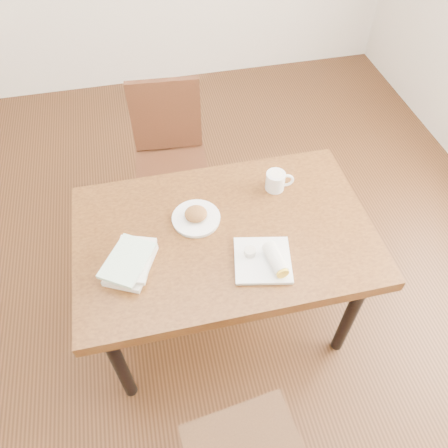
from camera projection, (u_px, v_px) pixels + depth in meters
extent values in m
cube|color=#472814|center=(224.00, 314.00, 2.50)|extent=(4.00, 5.00, 0.01)
cube|color=brown|center=(224.00, 236.00, 1.94)|extent=(1.31, 0.84, 0.06)
cylinder|color=black|center=(119.00, 364.00, 1.95)|extent=(0.06, 0.06, 0.69)
cylinder|color=black|center=(350.00, 314.00, 2.11)|extent=(0.06, 0.06, 0.69)
cylinder|color=black|center=(111.00, 251.00, 2.35)|extent=(0.06, 0.06, 0.69)
cylinder|color=black|center=(306.00, 217.00, 2.51)|extent=(0.06, 0.06, 0.69)
cylinder|color=#402712|center=(270.00, 419.00, 1.91)|extent=(0.04, 0.04, 0.45)
cylinder|color=#421F12|center=(201.00, 177.00, 2.89)|extent=(0.04, 0.04, 0.45)
cylinder|color=#421F12|center=(146.00, 183.00, 2.86)|extent=(0.04, 0.04, 0.45)
cylinder|color=#421F12|center=(207.00, 218.00, 2.66)|extent=(0.04, 0.04, 0.45)
cylinder|color=#421F12|center=(148.00, 224.00, 2.63)|extent=(0.04, 0.04, 0.45)
cube|color=#421F12|center=(172.00, 171.00, 2.57)|extent=(0.45, 0.45, 0.04)
cube|color=#421F12|center=(166.00, 115.00, 2.49)|extent=(0.40, 0.07, 0.45)
cylinder|color=white|center=(196.00, 219.00, 1.96)|extent=(0.21, 0.21, 0.01)
cylinder|color=white|center=(196.00, 217.00, 1.95)|extent=(0.22, 0.22, 0.01)
ellipsoid|color=#B27538|center=(196.00, 214.00, 1.93)|extent=(0.12, 0.12, 0.06)
cylinder|color=white|center=(275.00, 181.00, 2.06)|extent=(0.09, 0.09, 0.09)
torus|color=white|center=(286.00, 180.00, 2.06)|extent=(0.07, 0.02, 0.07)
cylinder|color=tan|center=(276.00, 175.00, 2.02)|extent=(0.08, 0.08, 0.01)
cylinder|color=#F2E5CC|center=(276.00, 174.00, 2.02)|extent=(0.05, 0.05, 0.00)
cube|color=white|center=(262.00, 261.00, 1.81)|extent=(0.27, 0.27, 0.01)
cube|color=white|center=(263.00, 260.00, 1.80)|extent=(0.27, 0.27, 0.01)
cylinder|color=white|center=(275.00, 259.00, 1.77)|extent=(0.07, 0.15, 0.06)
cylinder|color=yellow|center=(282.00, 272.00, 1.72)|extent=(0.05, 0.03, 0.05)
cylinder|color=silver|center=(250.00, 252.00, 1.81)|extent=(0.05, 0.05, 0.03)
cylinder|color=red|center=(250.00, 250.00, 1.80)|extent=(0.04, 0.04, 0.01)
cube|color=white|center=(131.00, 265.00, 1.79)|extent=(0.24, 0.28, 0.02)
cube|color=silver|center=(133.00, 259.00, 1.78)|extent=(0.22, 0.26, 0.02)
cube|color=#92DBAB|center=(128.00, 260.00, 1.75)|extent=(0.25, 0.28, 0.02)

